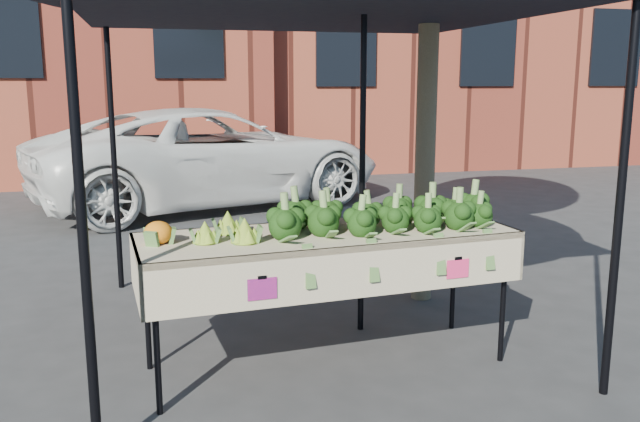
{
  "coord_description": "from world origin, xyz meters",
  "views": [
    {
      "loc": [
        -1.2,
        -4.11,
        1.84
      ],
      "look_at": [
        -0.14,
        0.08,
        1.0
      ],
      "focal_mm": 37.31,
      "sensor_mm": 36.0,
      "label": 1
    }
  ],
  "objects_px": {
    "canopy": "(313,149)",
    "table": "(328,300)",
    "vehicle": "(207,26)",
    "street_tree": "(430,7)"
  },
  "relations": [
    {
      "from": "table",
      "to": "vehicle",
      "type": "relative_size",
      "value": 0.47
    },
    {
      "from": "canopy",
      "to": "street_tree",
      "type": "xyz_separation_m",
      "value": [
        1.09,
        0.5,
        1.06
      ]
    },
    {
      "from": "canopy",
      "to": "vehicle",
      "type": "relative_size",
      "value": 0.6
    },
    {
      "from": "table",
      "to": "vehicle",
      "type": "bearing_deg",
      "value": 91.96
    },
    {
      "from": "table",
      "to": "street_tree",
      "type": "height_order",
      "value": "street_tree"
    },
    {
      "from": "canopy",
      "to": "table",
      "type": "bearing_deg",
      "value": -95.11
    },
    {
      "from": "table",
      "to": "street_tree",
      "type": "xyz_separation_m",
      "value": [
        1.14,
        1.14,
        1.98
      ]
    },
    {
      "from": "table",
      "to": "canopy",
      "type": "distance_m",
      "value": 1.12
    },
    {
      "from": "table",
      "to": "vehicle",
      "type": "height_order",
      "value": "vehicle"
    },
    {
      "from": "vehicle",
      "to": "canopy",
      "type": "bearing_deg",
      "value": 165.05
    }
  ]
}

